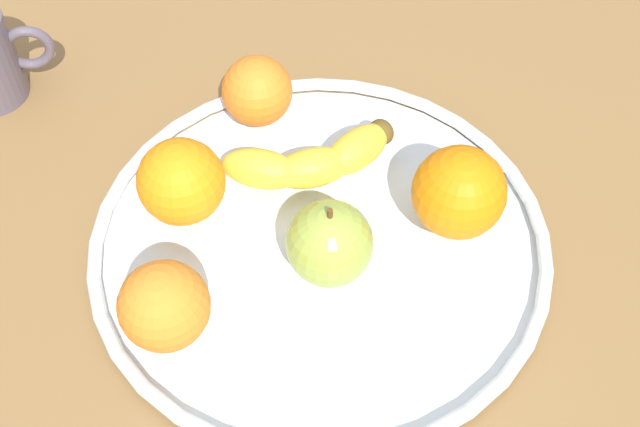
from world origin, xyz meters
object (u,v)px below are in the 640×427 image
Objects in this scene: apple at (326,244)px; orange_front_left at (257,91)px; fruit_bowl at (320,241)px; banana at (313,161)px; orange_back_left at (181,182)px; orange_back_right at (164,306)px; orange_front_right at (459,192)px.

apple reaches higher than orange_front_left.
fruit_bowl is 5.03× the size of apple.
apple is (-1.17, -10.32, 1.75)cm from banana.
orange_back_right is (-2.62, -11.63, -0.22)cm from orange_back_left.
orange_back_right is at bearing -154.36° from fruit_bowl.
orange_front_left is at bearing 63.44° from orange_back_right.
orange_back_left reaches higher than orange_front_left.
orange_back_right reaches higher than fruit_bowl.
fruit_bowl is 4.99× the size of orange_front_right.
banana is 10.53cm from apple.
banana is at bearing 143.40° from orange_front_right.
banana is at bearing 82.45° from fruit_bowl.
fruit_bowl is 5.29× the size of orange_back_left.
fruit_bowl is 7.39cm from banana.
orange_front_right is 1.13× the size of orange_back_right.
apple is 1.05× the size of orange_back_left.
orange_front_left is 23.93cm from orange_back_right.
fruit_bowl is at bearing 174.84° from orange_front_right.
orange_front_right is 1.20× the size of orange_front_left.
apple is at bearing -82.61° from orange_front_left.
fruit_bowl is 5.62× the size of orange_back_right.
orange_front_left is at bearing 110.86° from banana.
fruit_bowl is at bearing 25.64° from orange_back_right.
orange_back_left is at bearing 164.31° from orange_front_right.
orange_back_left is (-8.08, -9.78, 0.43)cm from orange_front_left.
orange_back_left is at bearing -129.58° from orange_front_left.
orange_front_right is 23.11cm from orange_back_left.
orange_back_left reaches higher than fruit_bowl.
orange_back_left is at bearing 154.12° from fruit_bowl.
fruit_bowl is 2.33× the size of banana.
apple is 1.12× the size of orange_back_right.
orange_front_left is (-2.40, 18.48, -0.22)cm from apple.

